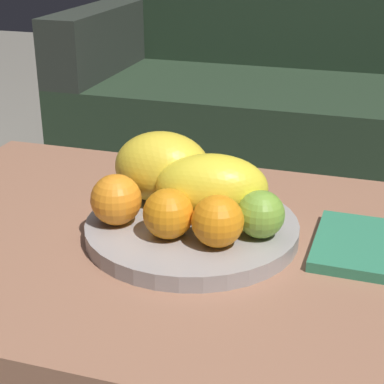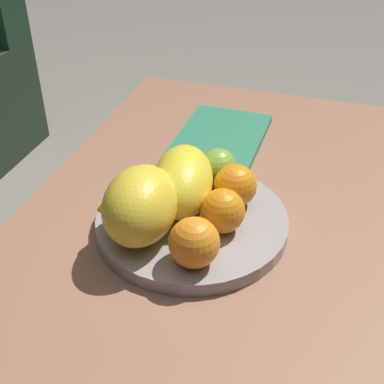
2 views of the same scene
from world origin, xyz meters
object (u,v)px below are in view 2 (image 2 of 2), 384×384
(apple_right, at_px, (139,187))
(banana_bunch, at_px, (147,207))
(fruit_bowl, at_px, (192,222))
(orange_front, at_px, (222,211))
(melon_smaller_beside, at_px, (140,205))
(apple_left, at_px, (218,167))
(coffee_table, at_px, (206,236))
(orange_right, at_px, (235,186))
(orange_left, at_px, (194,243))
(magazine, at_px, (221,137))
(melon_large_front, at_px, (183,181))

(apple_right, distance_m, banana_bunch, 0.05)
(fruit_bowl, distance_m, orange_front, 0.08)
(melon_smaller_beside, distance_m, apple_right, 0.09)
(melon_smaller_beside, height_order, apple_left, melon_smaller_beside)
(coffee_table, height_order, orange_right, orange_right)
(orange_left, bearing_deg, apple_right, 48.74)
(coffee_table, height_order, banana_bunch, banana_bunch)
(orange_left, xyz_separation_m, magazine, (0.42, 0.07, -0.06))
(banana_bunch, bearing_deg, orange_front, -84.32)
(orange_right, relative_size, magazine, 0.30)
(melon_smaller_beside, height_order, magazine, melon_smaller_beside)
(apple_left, xyz_separation_m, magazine, (0.20, 0.05, -0.05))
(fruit_bowl, height_order, melon_smaller_beside, melon_smaller_beside)
(coffee_table, relative_size, banana_bunch, 7.20)
(orange_right, bearing_deg, banana_bunch, 124.03)
(melon_smaller_beside, distance_m, orange_left, 0.11)
(apple_right, xyz_separation_m, magazine, (0.30, -0.07, -0.05))
(apple_left, distance_m, apple_right, 0.15)
(fruit_bowl, distance_m, banana_bunch, 0.09)
(melon_large_front, bearing_deg, orange_right, -68.92)
(banana_bunch, bearing_deg, orange_left, -125.96)
(melon_large_front, bearing_deg, melon_smaller_beside, 157.69)
(melon_large_front, relative_size, apple_left, 2.45)
(banana_bunch, bearing_deg, magazine, -6.49)
(apple_left, height_order, apple_right, apple_left)
(melon_smaller_beside, bearing_deg, orange_right, -44.19)
(coffee_table, bearing_deg, apple_right, 102.64)
(melon_smaller_beside, xyz_separation_m, apple_right, (0.08, 0.04, -0.03))
(melon_large_front, bearing_deg, orange_left, -155.08)
(fruit_bowl, bearing_deg, orange_right, -46.75)
(melon_large_front, distance_m, melon_smaller_beside, 0.10)
(orange_front, distance_m, banana_bunch, 0.13)
(melon_large_front, xyz_separation_m, melon_smaller_beside, (-0.09, 0.04, 0.01))
(apple_left, bearing_deg, apple_right, 129.82)
(orange_left, distance_m, banana_bunch, 0.13)
(apple_left, xyz_separation_m, apple_right, (-0.10, 0.12, -0.00))
(coffee_table, relative_size, fruit_bowl, 3.39)
(coffee_table, xyz_separation_m, fruit_bowl, (-0.04, 0.02, 0.06))
(melon_large_front, relative_size, magazine, 0.69)
(melon_large_front, relative_size, orange_right, 2.30)
(fruit_bowl, xyz_separation_m, apple_right, (0.01, 0.10, 0.04))
(fruit_bowl, bearing_deg, coffee_table, -21.47)
(melon_smaller_beside, relative_size, apple_left, 2.22)
(orange_front, height_order, orange_right, orange_right)
(apple_right, bearing_deg, coffee_table, -77.36)
(fruit_bowl, distance_m, apple_right, 0.11)
(banana_bunch, bearing_deg, coffee_table, -50.66)
(melon_smaller_beside, bearing_deg, orange_front, -66.70)
(melon_smaller_beside, xyz_separation_m, apple_left, (0.18, -0.08, -0.02))
(melon_smaller_beside, relative_size, magazine, 0.63)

